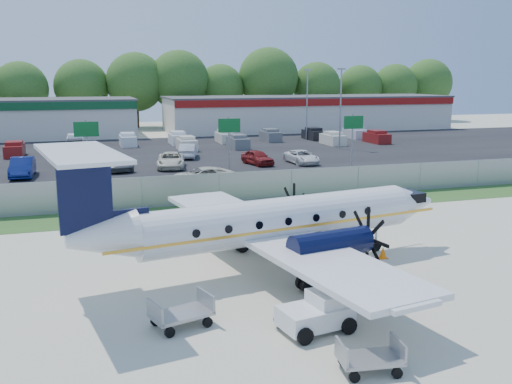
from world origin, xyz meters
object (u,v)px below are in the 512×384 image
object	(u,v)px
baggage_cart_near	(370,358)
pushback_tug	(318,313)
aircraft	(272,221)
baggage_cart_far	(181,313)

from	to	relation	value
baggage_cart_near	pushback_tug	bearing A→B (deg)	96.10
pushback_tug	baggage_cart_near	size ratio (longest dim) A/B	1.34
aircraft	pushback_tug	bearing A→B (deg)	-94.87
aircraft	baggage_cart_near	xyz separation A→B (m)	(-0.21, -9.06, -1.72)
baggage_cart_far	aircraft	bearing A→B (deg)	44.03
aircraft	baggage_cart_near	bearing A→B (deg)	-91.32
aircraft	baggage_cart_far	xyz separation A→B (m)	(-4.72, -4.57, -1.67)
pushback_tug	baggage_cart_near	distance (m)	2.96
aircraft	baggage_cart_far	bearing A→B (deg)	-135.97
aircraft	pushback_tug	xyz separation A→B (m)	(-0.52, -6.12, -1.55)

